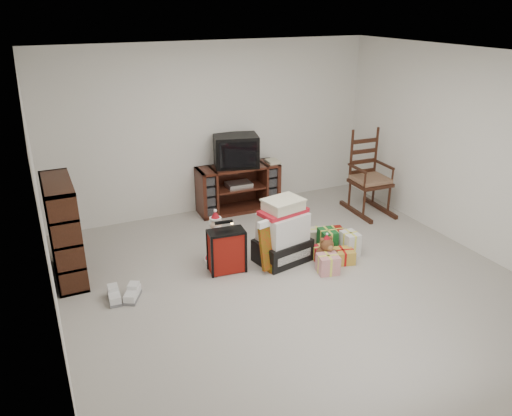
{
  "coord_description": "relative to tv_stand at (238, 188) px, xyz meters",
  "views": [
    {
      "loc": [
        -2.48,
        -4.35,
        2.99
      ],
      "look_at": [
        -0.19,
        0.6,
        0.73
      ],
      "focal_mm": 35.0,
      "sensor_mm": 36.0,
      "label": 1
    }
  ],
  "objects": [
    {
      "name": "gift_cluster",
      "position": [
        0.49,
        -1.85,
        -0.24
      ],
      "size": [
        0.7,
        1.02,
        0.24
      ],
      "color": "red",
      "rests_on": "floor"
    },
    {
      "name": "tv_stand",
      "position": [
        0.0,
        0.0,
        0.0
      ],
      "size": [
        1.26,
        0.49,
        0.71
      ],
      "rotation": [
        0.0,
        0.0,
        -0.04
      ],
      "color": "#451F13",
      "rests_on": "floor"
    },
    {
      "name": "crt_television",
      "position": [
        -0.02,
        0.02,
        0.59
      ],
      "size": [
        0.73,
        0.6,
        0.47
      ],
      "rotation": [
        0.0,
        0.0,
        -0.25
      ],
      "color": "black",
      "rests_on": "tv_stand"
    },
    {
      "name": "stocking",
      "position": [
        -0.41,
        -1.89,
        -0.02
      ],
      "size": [
        0.33,
        0.2,
        0.66
      ],
      "primitive_type": null,
      "rotation": [
        0.0,
        0.0,
        0.24
      ],
      "color": "#0D770F",
      "rests_on": "floor"
    },
    {
      "name": "santa_figurine",
      "position": [
        0.03,
        -1.49,
        -0.15
      ],
      "size": [
        0.27,
        0.25,
        0.55
      ],
      "color": "maroon",
      "rests_on": "floor"
    },
    {
      "name": "bookshelf",
      "position": [
        -2.58,
        -1.02,
        0.21
      ],
      "size": [
        0.32,
        0.96,
        1.17
      ],
      "color": "#3A1C10",
      "rests_on": "floor"
    },
    {
      "name": "mrs_claus_figurine",
      "position": [
        -0.89,
        -1.4,
        -0.1
      ],
      "size": [
        0.33,
        0.31,
        0.68
      ],
      "color": "maroon",
      "rests_on": "floor"
    },
    {
      "name": "teddy_bear",
      "position": [
        0.28,
        -2.05,
        -0.19
      ],
      "size": [
        0.25,
        0.22,
        0.37
      ],
      "color": "brown",
      "rests_on": "floor"
    },
    {
      "name": "red_suitcase",
      "position": [
        -0.87,
        -1.7,
        -0.09
      ],
      "size": [
        0.43,
        0.25,
        0.62
      ],
      "rotation": [
        0.0,
        0.0,
        -0.1
      ],
      "color": "maroon",
      "rests_on": "floor"
    },
    {
      "name": "gift_pile",
      "position": [
        -0.14,
        -1.73,
        -0.01
      ],
      "size": [
        0.72,
        0.58,
        0.8
      ],
      "rotation": [
        0.0,
        0.0,
        0.2
      ],
      "color": "black",
      "rests_on": "floor"
    },
    {
      "name": "rocking_chair",
      "position": [
        1.78,
        -0.84,
        0.09
      ],
      "size": [
        0.56,
        0.88,
        1.3
      ],
      "rotation": [
        0.0,
        0.0,
        -0.05
      ],
      "color": "#3A1C10",
      "rests_on": "floor"
    },
    {
      "name": "sneaker_pair",
      "position": [
        -2.12,
        -1.8,
        -0.3
      ],
      "size": [
        0.39,
        0.32,
        0.11
      ],
      "rotation": [
        0.0,
        0.0,
        -0.23
      ],
      "color": "silver",
      "rests_on": "floor"
    },
    {
      "name": "room",
      "position": [
        -0.27,
        -2.25,
        0.89
      ],
      "size": [
        5.01,
        5.01,
        2.51
      ],
      "color": "#B1ABA2",
      "rests_on": "ground"
    }
  ]
}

